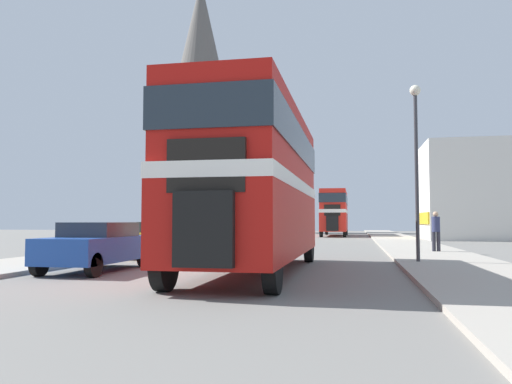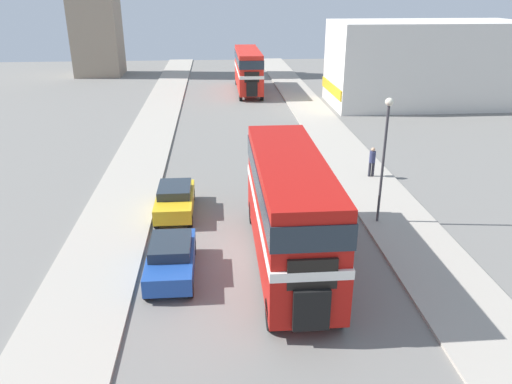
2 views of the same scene
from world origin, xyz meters
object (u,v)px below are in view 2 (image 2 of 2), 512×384
object	(u,v)px
street_lamp	(385,143)
pedestrian_walking	(372,160)
bus_distant	(248,67)
car_parked_near	(171,258)
double_decker_bus	(289,204)
car_parked_mid	(175,199)

from	to	relation	value
street_lamp	pedestrian_walking	bearing A→B (deg)	76.08
bus_distant	pedestrian_walking	xyz separation A→B (m)	(5.42, -26.23, -1.47)
bus_distant	street_lamp	size ratio (longest dim) A/B	1.81
car_parked_near	pedestrian_walking	bearing A→B (deg)	41.90
double_decker_bus	car_parked_near	size ratio (longest dim) A/B	2.49
car_parked_mid	pedestrian_walking	size ratio (longest dim) A/B	2.30
car_parked_mid	pedestrian_walking	bearing A→B (deg)	19.68
double_decker_bus	pedestrian_walking	xyz separation A→B (m)	(6.22, 9.30, -1.56)
car_parked_near	car_parked_mid	xyz separation A→B (m)	(-0.24, 5.76, 0.00)
car_parked_mid	street_lamp	size ratio (longest dim) A/B	0.68
bus_distant	pedestrian_walking	distance (m)	26.83
bus_distant	pedestrian_walking	bearing A→B (deg)	-78.32
double_decker_bus	car_parked_mid	xyz separation A→B (m)	(-4.85, 5.34, -1.93)
car_parked_near	car_parked_mid	size ratio (longest dim) A/B	0.99
double_decker_bus	street_lamp	size ratio (longest dim) A/B	1.70
bus_distant	street_lamp	xyz separation A→B (m)	(3.96, -32.14, 1.38)
double_decker_bus	car_parked_mid	world-z (taller)	double_decker_bus
car_parked_mid	street_lamp	distance (m)	10.31
street_lamp	car_parked_near	bearing A→B (deg)	-157.88
car_parked_mid	street_lamp	xyz separation A→B (m)	(9.60, -1.95, 3.22)
bus_distant	pedestrian_walking	size ratio (longest dim) A/B	6.09
car_parked_mid	pedestrian_walking	distance (m)	11.76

